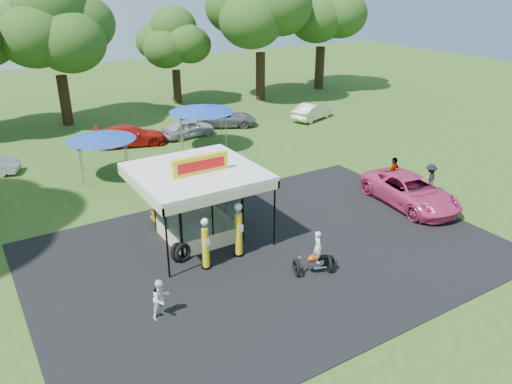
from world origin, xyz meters
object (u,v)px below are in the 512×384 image
gas_station_kiosk (197,202)px  tent_east (202,108)px  spectator_west (161,299)px  bg_car_b (130,136)px  gas_pump_left (205,245)px  pink_sedan (410,191)px  a_frame_sign (419,212)px  motorcycle (316,256)px  bg_car_d (226,118)px  kiosk_car (179,210)px  gas_pump_right (239,231)px  bg_car_e (313,111)px  bg_car_c (188,128)px  spectator_east_a (430,179)px  spectator_east_b (394,173)px  tent_west (101,136)px

gas_station_kiosk → tent_east: bearing=62.9°
spectator_west → bg_car_b: size_ratio=0.30×
tent_east → gas_pump_left: bearing=-115.8°
gas_pump_left → pink_sedan: size_ratio=0.40×
gas_station_kiosk → a_frame_sign: size_ratio=5.20×
gas_pump_left → tent_east: bearing=64.2°
pink_sedan → bg_car_b: (-9.21, 17.96, -0.08)m
motorcycle → tent_east: 17.66m
bg_car_d → tent_east: bearing=161.6°
kiosk_car → spectator_west: spectator_west is taller
spectator_west → pink_sedan: bearing=-10.0°
spectator_west → gas_pump_right: bearing=9.0°
bg_car_d → bg_car_e: bearing=-78.9°
kiosk_car → gas_pump_left: bearing=169.1°
bg_car_c → bg_car_e: bg_car_e is taller
a_frame_sign → spectator_east_a: bearing=49.4°
motorcycle → pink_sedan: motorcycle is taller
a_frame_sign → bg_car_b: bearing=128.9°
spectator_east_b → tent_east: 13.98m
a_frame_sign → bg_car_e: 19.76m
gas_pump_right → bg_car_d: size_ratio=0.52×
bg_car_e → spectator_east_b: bearing=140.0°
gas_pump_left → bg_car_e: bearing=42.0°
pink_sedan → tent_east: bearing=115.5°
kiosk_car → tent_east: tent_east is taller
spectator_east_b → bg_car_b: spectator_east_b is taller
bg_car_d → tent_east: (-4.16, -4.15, 2.21)m
gas_station_kiosk → tent_west: 10.17m
bg_car_e → tent_west: (-19.01, -3.95, 1.85)m
gas_pump_right → spectator_east_a: 12.52m
bg_car_d → motorcycle: bearing=-172.7°
kiosk_car → spectator_east_b: size_ratio=1.48×
gas_pump_right → kiosk_car: gas_pump_right is taller
spectator_west → tent_west: bearing=63.4°
gas_pump_left → spectator_east_a: 14.21m
gas_pump_left → bg_car_c: 19.03m
bg_car_d → bg_car_c: bearing=132.5°
gas_pump_left → bg_car_e: gas_pump_left is taller
kiosk_car → spectator_east_a: size_ratio=1.61×
kiosk_car → pink_sedan: (11.14, -4.91, 0.33)m
tent_east → gas_station_kiosk: bearing=-117.1°
pink_sedan → bg_car_c: size_ratio=1.43×
kiosk_car → spectator_east_a: 13.98m
tent_east → motorcycle: bearing=-101.0°
a_frame_sign → spectator_west: size_ratio=0.68×
a_frame_sign → spectator_west: spectator_west is taller
gas_pump_right → spectator_east_b: bearing=9.4°
bg_car_d → spectator_east_a: bearing=-143.9°
spectator_east_b → a_frame_sign: bearing=42.1°
gas_pump_right → tent_east: bearing=69.6°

